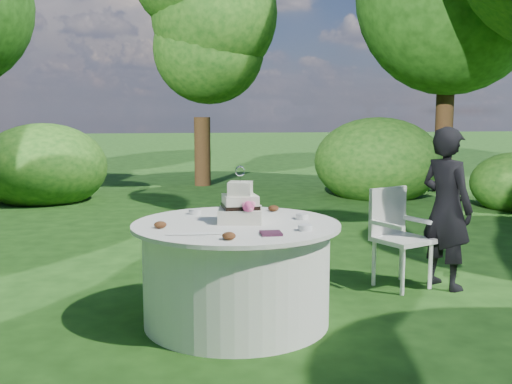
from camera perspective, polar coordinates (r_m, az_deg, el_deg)
ground at (r=4.69m, az=-1.86°, el=-12.23°), size 80.00×80.00×0.00m
napkins at (r=4.06m, az=1.44°, el=-3.95°), size 0.14×0.14×0.02m
feather_plume at (r=4.08m, az=-5.41°, el=-3.96°), size 0.48×0.07×0.01m
guest at (r=5.66m, az=17.68°, el=-1.47°), size 0.54×0.63×1.47m
table at (r=4.57m, az=-1.88°, el=-7.65°), size 1.56×1.56×0.77m
cake at (r=4.51m, az=-1.49°, el=-1.43°), size 0.37×0.37×0.43m
chair at (r=5.65m, az=13.22°, el=-3.52°), size 0.58×0.58×0.90m
votives at (r=4.57m, az=0.85°, el=-2.50°), size 0.91×0.89×0.04m
petal_cups at (r=4.40m, az=-3.11°, el=-2.84°), size 1.02×1.15×0.05m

